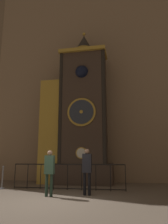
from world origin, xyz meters
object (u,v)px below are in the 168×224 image
visitor_far (87,167)px  stanchion_post (2,181)px  visitor_near (49,169)px  clock_tower (77,116)px

visitor_far → stanchion_post: (-4.11, 1.01, -0.70)m
visitor_near → clock_tower: bearing=86.2°
visitor_near → visitor_far: (1.32, 0.53, 0.05)m
clock_tower → visitor_near: bearing=-91.8°
clock_tower → visitor_near: clock_tower is taller
visitor_near → stanchion_post: 3.25m
visitor_far → stanchion_post: visitor_far is taller
clock_tower → visitor_near: 4.92m
clock_tower → stanchion_post: clock_tower is taller
visitor_near → visitor_far: size_ratio=0.96×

